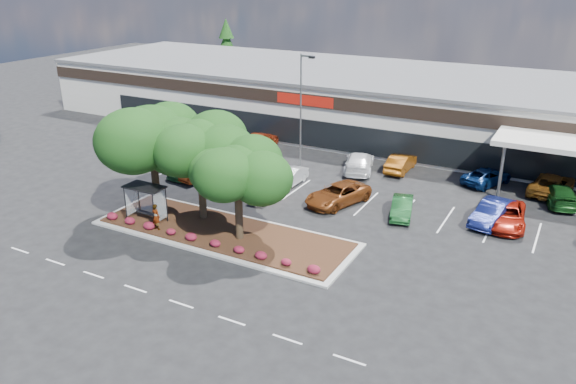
% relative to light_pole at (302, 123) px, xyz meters
% --- Properties ---
extents(ground, '(160.00, 160.00, 0.00)m').
position_rel_light_pole_xyz_m(ground, '(2.78, -16.91, -4.54)').
color(ground, black).
rests_on(ground, ground).
extents(retail_store, '(80.40, 25.20, 6.25)m').
position_rel_light_pole_xyz_m(retail_store, '(2.84, 17.00, -1.38)').
color(retail_store, silver).
rests_on(retail_store, ground).
extents(landscape_island, '(18.00, 6.00, 0.26)m').
position_rel_light_pole_xyz_m(landscape_island, '(0.78, -12.91, -4.41)').
color(landscape_island, '#A7A6A1').
rests_on(landscape_island, ground).
extents(lane_markings, '(33.12, 20.06, 0.01)m').
position_rel_light_pole_xyz_m(lane_markings, '(2.64, -6.49, -4.53)').
color(lane_markings, silver).
rests_on(lane_markings, ground).
extents(shrub_row, '(17.00, 0.80, 0.50)m').
position_rel_light_pole_xyz_m(shrub_row, '(0.78, -15.01, -4.03)').
color(shrub_row, maroon).
rests_on(shrub_row, landscape_island).
extents(bus_shelter, '(2.75, 1.55, 2.59)m').
position_rel_light_pole_xyz_m(bus_shelter, '(-4.72, -13.96, -2.23)').
color(bus_shelter, black).
rests_on(bus_shelter, landscape_island).
extents(island_tree_west, '(7.20, 7.20, 7.89)m').
position_rel_light_pole_xyz_m(island_tree_west, '(-5.22, -12.41, -0.33)').
color(island_tree_west, '#1A3611').
rests_on(island_tree_west, landscape_island).
extents(island_tree_mid, '(6.60, 6.60, 7.32)m').
position_rel_light_pole_xyz_m(island_tree_mid, '(-1.72, -11.71, -0.62)').
color(island_tree_mid, '#1A3611').
rests_on(island_tree_mid, landscape_island).
extents(island_tree_east, '(5.80, 5.80, 6.50)m').
position_rel_light_pole_xyz_m(island_tree_east, '(2.28, -13.21, -1.03)').
color(island_tree_east, '#1A3611').
rests_on(island_tree_east, landscape_island).
extents(conifer_north_west, '(4.40, 4.40, 10.00)m').
position_rel_light_pole_xyz_m(conifer_north_west, '(-27.22, 29.09, 0.46)').
color(conifer_north_west, '#1A3611').
rests_on(conifer_north_west, ground).
extents(person_waiting, '(0.72, 0.53, 1.82)m').
position_rel_light_pole_xyz_m(person_waiting, '(-3.29, -14.78, -3.37)').
color(person_waiting, '#594C47').
rests_on(person_waiting, landscape_island).
extents(light_pole, '(1.43, 0.50, 10.22)m').
position_rel_light_pole_xyz_m(light_pole, '(0.00, 0.00, 0.00)').
color(light_pole, '#A7A6A1').
rests_on(light_pole, ground).
extents(car_0, '(2.93, 5.83, 1.62)m').
position_rel_light_pole_xyz_m(car_0, '(-8.12, -4.19, -3.73)').
color(car_0, '#1C4E22').
rests_on(car_0, ground).
extents(car_1, '(2.79, 5.25, 1.64)m').
position_rel_light_pole_xyz_m(car_1, '(-6.81, -4.56, -3.72)').
color(car_1, maroon).
rests_on(car_1, ground).
extents(car_2, '(1.70, 4.33, 1.40)m').
position_rel_light_pole_xyz_m(car_2, '(0.12, -5.75, -3.84)').
color(car_2, maroon).
rests_on(car_2, ground).
extents(car_3, '(1.53, 4.18, 1.37)m').
position_rel_light_pole_xyz_m(car_3, '(0.28, -2.66, -3.85)').
color(car_3, silver).
rests_on(car_3, ground).
extents(car_4, '(4.21, 6.02, 1.53)m').
position_rel_light_pole_xyz_m(car_4, '(5.36, -4.45, -3.78)').
color(car_4, brown).
rests_on(car_4, ground).
extents(car_5, '(2.35, 4.28, 1.34)m').
position_rel_light_pole_xyz_m(car_5, '(10.30, -4.33, -3.87)').
color(car_5, '#164A1E').
rests_on(car_5, ground).
extents(car_6, '(2.58, 5.07, 1.59)m').
position_rel_light_pole_xyz_m(car_6, '(16.18, -2.51, -3.74)').
color(car_6, '#121A52').
rests_on(car_6, ground).
extents(car_7, '(3.02, 5.50, 1.46)m').
position_rel_light_pole_xyz_m(car_7, '(17.12, -2.38, -3.81)').
color(car_7, '#9C180B').
rests_on(car_7, ground).
extents(car_9, '(2.61, 4.43, 1.42)m').
position_rel_light_pole_xyz_m(car_9, '(-9.69, 3.14, -3.83)').
color(car_9, navy).
rests_on(car_9, ground).
extents(car_10, '(2.94, 5.91, 1.65)m').
position_rel_light_pole_xyz_m(car_10, '(-7.01, 4.60, -3.71)').
color(car_10, '#9D3115').
rests_on(car_10, ground).
extents(car_12, '(3.85, 6.10, 1.65)m').
position_rel_light_pole_xyz_m(car_12, '(4.03, 3.20, -3.72)').
color(car_12, white).
rests_on(car_12, ground).
extents(car_13, '(1.65, 4.65, 1.53)m').
position_rel_light_pole_xyz_m(car_13, '(7.24, 4.93, -3.77)').
color(car_13, '#7E3F0B').
rests_on(car_13, ground).
extents(car_15, '(3.96, 5.25, 1.32)m').
position_rel_light_pole_xyz_m(car_15, '(14.45, 5.24, -3.88)').
color(car_15, navy).
rests_on(car_15, ground).
extents(car_16, '(3.47, 6.08, 1.60)m').
position_rel_light_pole_xyz_m(car_16, '(19.33, 5.49, -3.74)').
color(car_16, brown).
rests_on(car_16, ground).
extents(car_17, '(3.42, 5.50, 1.49)m').
position_rel_light_pole_xyz_m(car_17, '(20.00, 3.54, -3.80)').
color(car_17, '#154818').
rests_on(car_17, ground).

